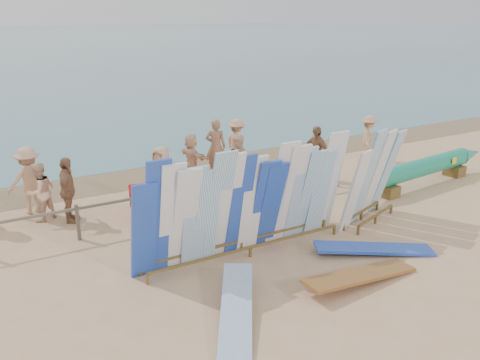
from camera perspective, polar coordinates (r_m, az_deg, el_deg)
ground at (r=10.91m, az=-3.44°, el=-10.26°), size 160.00×160.00×0.00m
wet_sand_strip at (r=17.18m, az=-14.25°, el=0.02°), size 40.00×2.60×0.01m
fence at (r=13.18m, az=-9.34°, el=-2.31°), size 12.08×0.08×0.90m
main_surfboard_rack at (r=11.20m, az=0.67°, el=-2.87°), size 5.24×0.81×2.62m
side_surfboard_rack at (r=13.39m, az=14.58°, el=0.04°), size 2.33×1.36×2.55m
outrigger_canoe at (r=16.96m, az=20.01°, el=1.29°), size 6.40×1.25×0.91m
vendor_table at (r=13.18m, az=7.22°, el=-3.48°), size 0.97×0.84×1.08m
flat_board_b at (r=9.49m, az=-0.40°, el=-15.00°), size 1.87×2.60×0.36m
flat_board_c at (r=10.79m, az=13.31°, el=-11.12°), size 2.71×0.63×0.33m
flat_board_d at (r=12.08m, az=14.77°, el=-7.92°), size 2.66×1.71×0.23m
beach_chair_left at (r=13.72m, az=-10.95°, el=-3.22°), size 0.66×0.68×0.90m
beach_chair_right at (r=14.75m, az=-3.22°, el=-1.48°), size 0.70×0.71×0.81m
stroller at (r=14.89m, az=-1.08°, el=-0.27°), size 0.81×1.00×1.19m
beachgoer_2 at (r=14.17m, az=-21.59°, el=-1.27°), size 0.84×0.70×1.57m
beachgoer_7 at (r=17.12m, az=-2.74°, el=3.78°), size 0.78×0.69×1.88m
beachgoer_6 at (r=14.14m, az=-8.74°, el=0.24°), size 0.80×0.96×1.78m
beachgoer_10 at (r=16.66m, az=8.50°, el=3.02°), size 0.62×1.11×1.78m
beachgoer_4 at (r=13.78m, az=-18.77°, el=-1.10°), size 0.82×1.11×1.74m
beachgoer_extra_0 at (r=19.39m, az=14.22°, el=4.62°), size 1.09×1.05×1.66m
beachgoer_3 at (r=14.78m, az=-22.58°, el=-0.03°), size 1.24×0.60×1.85m
beachgoer_9 at (r=17.94m, az=-0.36°, el=4.20°), size 0.49×1.12×1.71m
beachgoer_8 at (r=15.06m, az=-0.02°, el=1.70°), size 0.97×0.65×1.84m
beachgoer_5 at (r=16.51m, az=-5.44°, el=2.57°), size 0.72×1.49×1.54m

